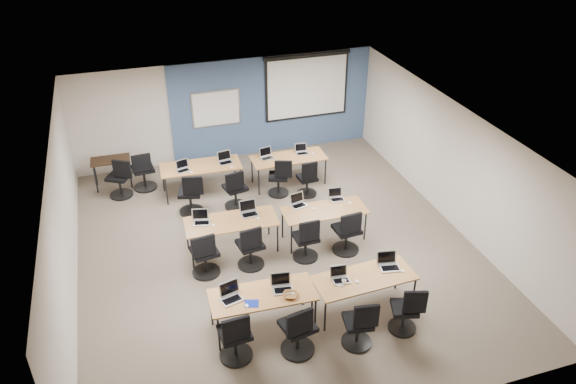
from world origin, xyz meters
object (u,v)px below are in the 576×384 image
object	(u,v)px
task_chair_2	(359,327)
laptop_4	(201,219)
laptop_6	(298,202)
task_chair_10	(280,180)
projector_screen	(307,83)
laptop_11	(302,151)
training_table_back_right	(289,159)
spare_chair_b	(120,181)
task_chair_5	(251,250)
task_chair_8	(191,197)
whiteboard	(216,109)
training_table_mid_left	(231,223)
task_chair_1	(298,333)
utility_table	(111,163)
spare_chair_a	(144,174)
laptop_1	(282,286)
laptop_8	(183,168)
task_chair_7	(347,235)
laptop_7	(336,197)
training_table_front_right	(364,279)
laptop_2	(340,277)
training_table_mid_right	(324,211)
task_chair_4	(205,257)
laptop_0	(231,295)
task_chair_3	(406,313)
task_chair_0	(236,340)
task_chair_9	(235,192)
training_table_front_left	(263,296)
laptop_9	(225,160)
task_chair_6	(306,242)
training_table_back_left	(201,167)
laptop_10	(266,155)
laptop_5	(249,211)

from	to	relation	value
task_chair_2	laptop_4	distance (m)	3.96
laptop_6	task_chair_10	xyz separation A→B (m)	(0.11, 1.69, -0.38)
projector_screen	laptop_11	size ratio (longest dim) A/B	7.97
training_table_back_right	spare_chair_b	bearing A→B (deg)	171.77
task_chair_5	task_chair_8	world-z (taller)	task_chair_8
whiteboard	training_table_mid_left	xyz separation A→B (m)	(-0.60, -4.22, -0.76)
whiteboard	task_chair_1	size ratio (longest dim) A/B	1.22
utility_table	spare_chair_a	bearing A→B (deg)	-26.62
laptop_1	laptop_8	world-z (taller)	laptop_1
laptop_4	task_chair_8	size ratio (longest dim) A/B	0.32
projector_screen	task_chair_7	distance (m)	5.26
laptop_1	laptop_6	bearing A→B (deg)	74.29
laptop_1	utility_table	xyz separation A→B (m)	(-2.58, 5.83, -0.14)
whiteboard	laptop_11	distance (m)	2.58
laptop_1	laptop_7	size ratio (longest dim) A/B	1.15
training_table_front_right	laptop_2	xyz separation A→B (m)	(-0.43, 0.08, 0.10)
training_table_mid_right	spare_chair_b	world-z (taller)	spare_chair_b
task_chair_4	task_chair_8	world-z (taller)	task_chair_8
projector_screen	laptop_0	xyz separation A→B (m)	(-3.62, -6.47, -1.09)
task_chair_3	task_chair_10	bearing A→B (deg)	115.42
training_table_front_right	task_chair_1	distance (m)	1.60
task_chair_7	task_chair_8	xyz separation A→B (m)	(-2.80, 2.47, 0.00)
task_chair_0	task_chair_7	size ratio (longest dim) A/B	0.99
laptop_8	task_chair_9	xyz separation A→B (m)	(1.05, -0.88, -0.37)
training_table_front_left	laptop_9	world-z (taller)	laptop_9
laptop_0	task_chair_3	distance (m)	3.00
whiteboard	training_table_back_right	world-z (taller)	whiteboard
task_chair_7	laptop_9	world-z (taller)	task_chair_7
task_chair_3	spare_chair_b	bearing A→B (deg)	142.80
laptop_1	task_chair_0	bearing A→B (deg)	-138.74
task_chair_6	laptop_7	distance (m)	1.39
task_chair_0	task_chair_2	world-z (taller)	task_chair_0
training_table_front_right	task_chair_4	bearing A→B (deg)	141.15
training_table_mid_left	task_chair_4	xyz separation A→B (m)	(-0.68, -0.64, -0.26)
training_table_back_right	task_chair_3	distance (m)	5.54
training_table_back_left	laptop_10	xyz separation A→B (m)	(1.62, -0.08, 0.10)
task_chair_8	task_chair_9	bearing A→B (deg)	10.10
training_table_front_right	laptop_0	bearing A→B (deg)	172.67
task_chair_8	spare_chair_b	xyz separation A→B (m)	(-1.48, 1.27, -0.00)
laptop_0	whiteboard	bearing A→B (deg)	65.69
task_chair_2	utility_table	world-z (taller)	task_chair_2
training_table_back_right	training_table_mid_left	bearing A→B (deg)	-129.86
task_chair_2	training_table_front_left	bearing A→B (deg)	156.14
training_table_front_right	laptop_5	bearing A→B (deg)	115.58
projector_screen	task_chair_6	xyz separation A→B (m)	(-1.74, -4.95, -1.47)
projector_screen	laptop_11	distance (m)	2.19
whiteboard	laptop_8	world-z (taller)	whiteboard
training_table_front_left	training_table_back_left	xyz separation A→B (m)	(-0.17, 4.91, 0.00)
training_table_mid_left	task_chair_9	world-z (taller)	task_chair_9
projector_screen	whiteboard	bearing A→B (deg)	179.55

